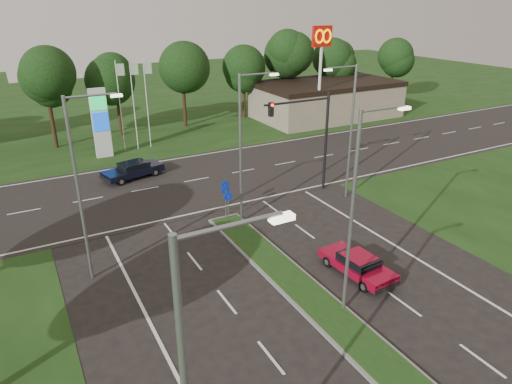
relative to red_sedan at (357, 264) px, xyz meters
name	(u,v)px	position (x,y,z in m)	size (l,w,h in m)	color
verge_far	(101,105)	(-3.19, 47.05, -0.60)	(160.00, 50.00, 0.02)	#183210
cross_road	(184,182)	(-3.19, 16.05, -0.60)	(160.00, 12.00, 0.02)	black
median_kerb	(359,342)	(-3.19, -3.95, -0.54)	(2.00, 26.00, 0.12)	slate
commercial_building	(326,100)	(18.81, 28.05, 1.40)	(16.00, 9.00, 4.00)	gray
streetlight_median_near	(356,205)	(-2.19, -1.95, 4.48)	(2.53, 0.22, 9.00)	gray
streetlight_median_far	(243,142)	(-2.19, 8.05, 4.48)	(2.53, 0.22, 9.00)	gray
streetlight_left_far	(82,182)	(-11.49, 6.05, 4.48)	(2.53, 0.22, 9.00)	gray
streetlight_right_far	(349,126)	(5.61, 8.05, 4.48)	(2.53, 0.22, 9.00)	gray
traffic_signal	(311,128)	(4.00, 10.04, 4.05)	(5.10, 0.42, 7.00)	black
median_signs	(226,196)	(-3.19, 8.45, 1.11)	(1.16, 1.76, 2.38)	gray
gas_pylon	(103,121)	(-6.98, 25.09, 2.60)	(5.80, 1.26, 8.00)	silver
mcdonalds_sign	(321,51)	(14.81, 24.02, 7.39)	(2.20, 0.47, 10.40)	silver
treeline_far	(124,65)	(-3.09, 31.98, 6.23)	(6.00, 6.00, 9.90)	black
red_sedan	(357,264)	(0.00, 0.00, 0.00)	(1.91, 4.16, 1.12)	maroon
navy_sedan	(133,170)	(-6.30, 18.80, 0.07)	(4.82, 2.88, 1.24)	black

